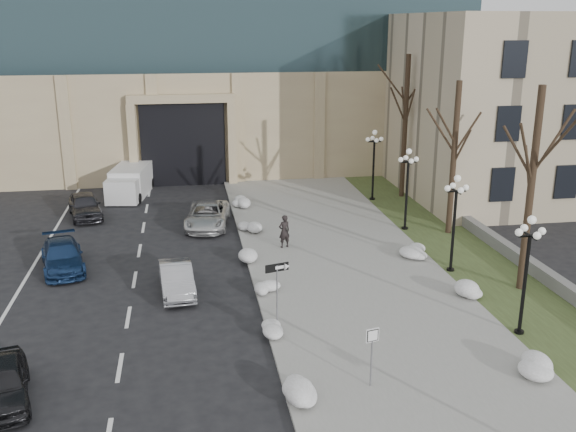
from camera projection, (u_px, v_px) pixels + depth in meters
name	position (u px, v px, depth m)	size (l,w,h in m)	color
sidewalk	(345.00, 266.00, 31.20)	(9.00, 40.00, 0.12)	gray
curb	(253.00, 271.00, 30.49)	(0.30, 40.00, 0.14)	gray
grass_strip	(470.00, 258.00, 32.21)	(4.00, 40.00, 0.10)	#394422
stone_wall	(490.00, 238.00, 34.32)	(0.50, 30.00, 0.70)	slate
classical_building	(551.00, 102.00, 45.56)	(22.00, 18.12, 12.00)	#BFAD8F
car_a	(2.00, 383.00, 19.94)	(1.57, 3.89, 1.33)	black
car_b	(177.00, 279.00, 28.06)	(1.38, 3.96, 1.30)	#9A9CA1
car_c	(62.00, 256.00, 30.75)	(1.86, 4.58, 1.33)	navy
car_d	(207.00, 215.00, 37.19)	(2.30, 4.98, 1.39)	silver
car_e	(85.00, 205.00, 39.00)	(1.76, 4.37, 1.49)	#302F35
pedestrian	(284.00, 231.00, 33.35)	(0.64, 0.42, 1.76)	black
box_truck	(131.00, 182.00, 43.98)	(3.02, 6.40, 1.95)	silver
one_way_sign	(281.00, 275.00, 24.40)	(1.00, 0.38, 2.68)	slate
keep_sign	(372.00, 345.00, 20.37)	(0.46, 0.15, 2.16)	slate
snow_clump_b	(302.00, 391.00, 20.14)	(1.10, 1.60, 0.36)	white
snow_clump_c	(275.00, 330.00, 24.17)	(1.10, 1.60, 0.36)	white
snow_clump_d	(265.00, 289.00, 27.85)	(1.10, 1.60, 0.36)	white
snow_clump_e	(254.00, 255.00, 31.90)	(1.10, 1.60, 0.36)	white
snow_clump_f	(251.00, 228.00, 36.16)	(1.10, 1.60, 0.36)	white
snow_clump_g	(237.00, 203.00, 41.19)	(1.10, 1.60, 0.36)	white
snow_clump_h	(546.00, 371.00, 21.29)	(1.10, 1.60, 0.36)	white
snow_clump_i	(467.00, 295.00, 27.28)	(1.10, 1.60, 0.36)	white
snow_clump_j	(416.00, 253.00, 32.30)	(1.10, 1.60, 0.36)	white
lamppost_a	(527.00, 260.00, 23.51)	(1.18, 1.18, 4.76)	black
lamppost_b	(455.00, 211.00, 29.65)	(1.18, 1.18, 4.76)	black
lamppost_c	(408.00, 178.00, 35.79)	(1.18, 1.18, 4.76)	black
lamppost_d	(374.00, 156.00, 41.93)	(1.18, 1.18, 4.76)	black
tree_near	(534.00, 162.00, 26.84)	(3.20, 3.20, 9.00)	black
tree_mid	(455.00, 137.00, 34.49)	(3.20, 3.20, 8.50)	black
tree_far	(406.00, 107.00, 41.86)	(3.20, 3.20, 9.50)	black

